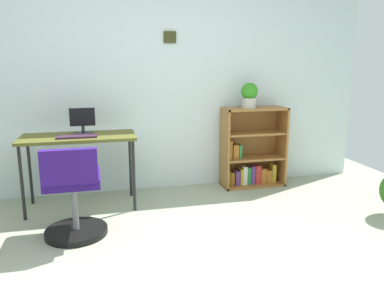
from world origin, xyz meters
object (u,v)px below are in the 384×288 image
object	(u,v)px
desk	(79,142)
keyboard	(77,136)
potted_plant_on_shelf	(249,95)
office_chair	(74,197)
monitor	(83,122)
bookshelf_low	(251,151)

from	to	relation	value
desk	keyboard	size ratio (longest dim) A/B	2.92
keyboard	potted_plant_on_shelf	distance (m)	1.93
keyboard	office_chair	distance (m)	0.72
keyboard	office_chair	size ratio (longest dim) A/B	0.47
monitor	potted_plant_on_shelf	size ratio (longest dim) A/B	0.91
keyboard	bookshelf_low	xyz separation A→B (m)	(1.94, 0.36, -0.34)
office_chair	bookshelf_low	xyz separation A→B (m)	(1.95, 0.97, 0.05)
potted_plant_on_shelf	monitor	bearing A→B (deg)	-175.96
desk	keyboard	distance (m)	0.11
desk	office_chair	size ratio (longest dim) A/B	1.37
monitor	potted_plant_on_shelf	xyz separation A→B (m)	(1.82, 0.13, 0.22)
keyboard	bookshelf_low	bearing A→B (deg)	10.62
desk	monitor	distance (m)	0.21
potted_plant_on_shelf	desk	bearing A→B (deg)	-173.19
monitor	potted_plant_on_shelf	bearing A→B (deg)	4.04
keyboard	office_chair	xyz separation A→B (m)	(-0.02, -0.61, -0.39)
keyboard	bookshelf_low	size ratio (longest dim) A/B	0.40
bookshelf_low	office_chair	bearing A→B (deg)	-153.58
desk	monitor	size ratio (longest dim) A/B	4.23
desk	office_chair	bearing A→B (deg)	-92.20
monitor	keyboard	distance (m)	0.22
monitor	potted_plant_on_shelf	world-z (taller)	potted_plant_on_shelf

